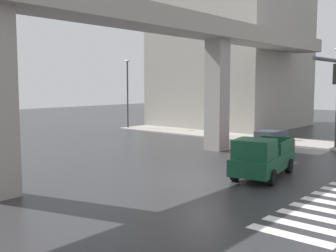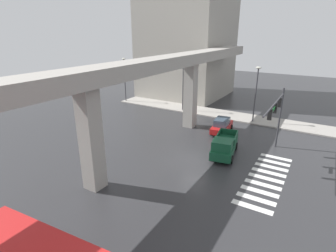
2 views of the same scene
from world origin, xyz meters
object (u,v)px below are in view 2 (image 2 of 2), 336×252
pickup_truck (224,146)px  traffic_signal_mast (277,111)px  street_lamp_far_north (125,75)px  sedan_red (222,126)px  street_lamp_mid_block (183,81)px  street_lamp_near_corner (256,88)px

pickup_truck → traffic_signal_mast: 5.73m
traffic_signal_mast → street_lamp_far_north: street_lamp_far_north is taller
pickup_truck → sedan_red: (5.92, 2.40, -0.14)m
traffic_signal_mast → street_lamp_far_north: size_ratio=1.20×
pickup_truck → street_lamp_far_north: size_ratio=0.74×
street_lamp_mid_block → street_lamp_near_corner: bearing=-90.0°
sedan_red → street_lamp_far_north: street_lamp_far_north is taller
street_lamp_mid_block → street_lamp_far_north: bearing=90.0°
pickup_truck → sedan_red: pickup_truck is taller
pickup_truck → sedan_red: bearing=22.1°
pickup_truck → street_lamp_mid_block: size_ratio=0.74×
sedan_red → street_lamp_far_north: (5.55, 19.16, 3.70)m
traffic_signal_mast → street_lamp_near_corner: street_lamp_near_corner is taller
sedan_red → street_lamp_far_north: bearing=73.8°
pickup_truck → street_lamp_near_corner: 12.02m
street_lamp_far_north → street_lamp_mid_block: bearing=-90.0°
street_lamp_far_north → pickup_truck: bearing=-118.0°
street_lamp_near_corner → street_lamp_far_north: same height
pickup_truck → street_lamp_mid_block: 16.03m
pickup_truck → street_lamp_near_corner: size_ratio=0.74×
street_lamp_mid_block → traffic_signal_mast: bearing=-122.5°
traffic_signal_mast → street_lamp_near_corner: (9.25, 4.06, 0.00)m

